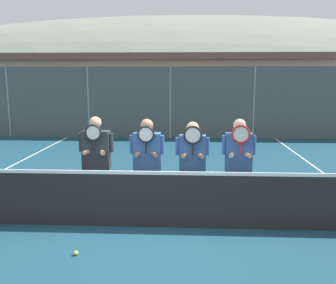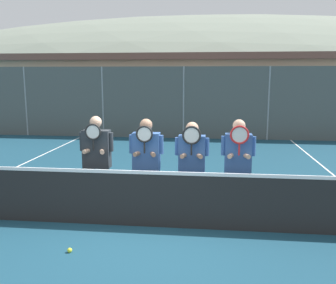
{
  "view_description": "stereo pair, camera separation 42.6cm",
  "coord_description": "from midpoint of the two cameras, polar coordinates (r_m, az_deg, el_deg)",
  "views": [
    {
      "loc": [
        0.67,
        -5.88,
        2.49
      ],
      "look_at": [
        0.33,
        0.77,
        1.31
      ],
      "focal_mm": 40.0,
      "sensor_mm": 36.0,
      "label": 1
    },
    {
      "loc": [
        1.1,
        -5.85,
        2.49
      ],
      "look_at": [
        0.33,
        0.77,
        1.31
      ],
      "focal_mm": 40.0,
      "sensor_mm": 36.0,
      "label": 2
    }
  ],
  "objects": [
    {
      "name": "player_center_left",
      "position": [
        6.58,
        -1.47,
        -2.55
      ],
      "size": [
        0.61,
        0.34,
        1.76
      ],
      "color": "#232838",
      "rests_on": "ground_plane"
    },
    {
      "name": "ground_plane",
      "position": [
        6.43,
        -1.89,
        -12.73
      ],
      "size": [
        120.0,
        120.0,
        0.0
      ],
      "primitive_type": "plane",
      "color": "navy"
    },
    {
      "name": "hill_distant",
      "position": [
        56.11,
        5.72,
        7.45
      ],
      "size": [
        105.01,
        58.34,
        20.42
      ],
      "color": "gray",
      "rests_on": "ground_plane"
    },
    {
      "name": "player_rightmost",
      "position": [
        6.54,
        12.45,
        -2.86
      ],
      "size": [
        0.58,
        0.34,
        1.77
      ],
      "color": "black",
      "rests_on": "ground_plane"
    },
    {
      "name": "tennis_ball_on_court",
      "position": [
        5.68,
        -12.61,
        -15.82
      ],
      "size": [
        0.07,
        0.07,
        0.07
      ],
      "color": "#CCDB33",
      "rests_on": "ground_plane"
    },
    {
      "name": "court_line_left_sideline",
      "position": [
        10.53,
        -22.76,
        -4.41
      ],
      "size": [
        0.05,
        16.0,
        0.01
      ],
      "primitive_type": "cube",
      "color": "white",
      "rests_on": "ground_plane"
    },
    {
      "name": "fence_back",
      "position": [
        15.01,
        3.2,
        5.98
      ],
      "size": [
        19.95,
        0.06,
        2.86
      ],
      "color": "gray",
      "rests_on": "ground_plane"
    },
    {
      "name": "tennis_net",
      "position": [
        6.26,
        -1.92,
        -8.54
      ],
      "size": [
        11.36,
        0.09,
        1.06
      ],
      "color": "gray",
      "rests_on": "ground_plane"
    },
    {
      "name": "car_left_of_center",
      "position": [
        18.13,
        0.21,
        5.18
      ],
      "size": [
        4.32,
        1.9,
        1.89
      ],
      "color": "silver",
      "rests_on": "ground_plane"
    },
    {
      "name": "player_center_right",
      "position": [
        6.64,
        5.48,
        -2.72
      ],
      "size": [
        0.6,
        0.34,
        1.7
      ],
      "color": "#56565B",
      "rests_on": "ground_plane"
    },
    {
      "name": "player_leftmost",
      "position": [
        6.78,
        -9.04,
        -2.19
      ],
      "size": [
        0.62,
        0.34,
        1.79
      ],
      "color": "white",
      "rests_on": "ground_plane"
    },
    {
      "name": "clubhouse_building",
      "position": [
        22.88,
        1.15,
        8.5
      ],
      "size": [
        20.28,
        5.5,
        3.71
      ],
      "color": "tan",
      "rests_on": "ground_plane"
    },
    {
      "name": "car_far_left",
      "position": [
        19.48,
        -15.3,
        5.06
      ],
      "size": [
        4.41,
        1.92,
        1.8
      ],
      "color": "slate",
      "rests_on": "ground_plane"
    },
    {
      "name": "car_center",
      "position": [
        18.18,
        17.24,
        4.46
      ],
      "size": [
        4.68,
        1.93,
        1.67
      ],
      "color": "slate",
      "rests_on": "ground_plane"
    }
  ]
}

